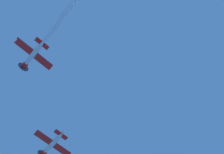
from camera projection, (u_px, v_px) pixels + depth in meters
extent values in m
ellipsoid|color=silver|center=(52.00, 144.00, 71.40)|extent=(5.74, 5.25, 1.98)
cylinder|color=red|center=(44.00, 153.00, 72.47)|extent=(1.43, 1.52, 1.23)
cube|color=red|center=(53.00, 144.00, 71.18)|extent=(6.61, 7.22, 0.89)
ellipsoid|color=silver|center=(37.00, 131.00, 70.67)|extent=(0.85, 0.80, 0.38)
cube|color=red|center=(61.00, 135.00, 70.43)|extent=(2.66, 2.85, 0.42)
cube|color=silver|center=(62.00, 133.00, 70.87)|extent=(0.97, 0.96, 1.25)
ellipsoid|color=#1E232D|center=(52.00, 144.00, 71.89)|extent=(1.63, 1.59, 0.89)
ellipsoid|color=silver|center=(33.00, 54.00, 67.61)|extent=(5.74, 5.25, 2.17)
cylinder|color=red|center=(25.00, 65.00, 68.79)|extent=(1.51, 1.48, 1.21)
cone|color=black|center=(23.00, 67.00, 69.04)|extent=(0.92, 0.88, 0.62)
cylinder|color=#3F3F47|center=(23.00, 67.00, 68.98)|extent=(1.88, 1.99, 2.31)
cube|color=red|center=(34.00, 54.00, 67.39)|extent=(6.61, 7.24, 0.52)
ellipsoid|color=silver|center=(16.00, 40.00, 66.57)|extent=(0.86, 0.79, 0.40)
ellipsoid|color=silver|center=(51.00, 67.00, 68.21)|extent=(0.86, 0.79, 0.40)
cube|color=red|center=(42.00, 43.00, 66.54)|extent=(2.66, 2.85, 0.31)
cube|color=silver|center=(43.00, 42.00, 66.96)|extent=(1.05, 0.93, 1.28)
ellipsoid|color=#1E232D|center=(33.00, 55.00, 68.10)|extent=(1.66, 1.57, 0.91)
ellipsoid|color=white|center=(53.00, 30.00, 65.32)|extent=(5.76, 5.24, 2.02)
ellipsoid|color=white|center=(68.00, 9.00, 63.27)|extent=(5.89, 5.38, 2.19)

